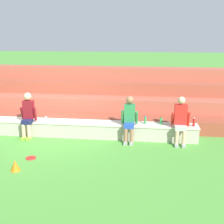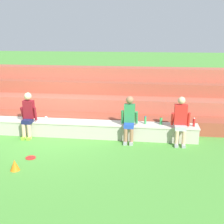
{
  "view_description": "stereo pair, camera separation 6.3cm",
  "coord_description": "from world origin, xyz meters",
  "px_view_note": "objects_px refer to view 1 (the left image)",
  "views": [
    {
      "loc": [
        3.0,
        -8.18,
        3.17
      ],
      "look_at": [
        1.96,
        0.27,
        0.82
      ],
      "focal_mm": 46.71,
      "sensor_mm": 36.0,
      "label": 1
    },
    {
      "loc": [
        3.07,
        -8.18,
        3.17
      ],
      "look_at": [
        1.96,
        0.27,
        0.82
      ],
      "focal_mm": 46.71,
      "sensor_mm": 36.0,
      "label": 2
    }
  ],
  "objects_px": {
    "person_far_left": "(28,114)",
    "frisbee": "(31,158)",
    "person_center": "(181,119)",
    "sports_cone": "(15,165)",
    "water_bottle_mid_left": "(194,122)",
    "person_left_of_center": "(129,118)",
    "water_bottle_center_gap": "(145,120)",
    "water_bottle_mid_right": "(161,121)",
    "plastic_cup_right_end": "(46,118)"
  },
  "relations": [
    {
      "from": "water_bottle_mid_right",
      "to": "frisbee",
      "type": "bearing_deg",
      "value": -151.43
    },
    {
      "from": "plastic_cup_right_end",
      "to": "sports_cone",
      "type": "height_order",
      "value": "plastic_cup_right_end"
    },
    {
      "from": "water_bottle_mid_left",
      "to": "frisbee",
      "type": "distance_m",
      "value": 4.73
    },
    {
      "from": "water_bottle_mid_right",
      "to": "frisbee",
      "type": "height_order",
      "value": "water_bottle_mid_right"
    },
    {
      "from": "water_bottle_mid_left",
      "to": "water_bottle_mid_right",
      "type": "height_order",
      "value": "water_bottle_mid_left"
    },
    {
      "from": "person_center",
      "to": "water_bottle_mid_left",
      "type": "bearing_deg",
      "value": 31.35
    },
    {
      "from": "person_far_left",
      "to": "person_center",
      "type": "distance_m",
      "value": 4.59
    },
    {
      "from": "water_bottle_mid_left",
      "to": "water_bottle_center_gap",
      "type": "bearing_deg",
      "value": 177.43
    },
    {
      "from": "person_left_of_center",
      "to": "sports_cone",
      "type": "xyz_separation_m",
      "value": [
        -2.54,
        -2.25,
        -0.59
      ]
    },
    {
      "from": "plastic_cup_right_end",
      "to": "sports_cone",
      "type": "bearing_deg",
      "value": -87.43
    },
    {
      "from": "water_bottle_mid_left",
      "to": "person_left_of_center",
      "type": "bearing_deg",
      "value": -172.95
    },
    {
      "from": "water_bottle_mid_right",
      "to": "plastic_cup_right_end",
      "type": "height_order",
      "value": "water_bottle_mid_right"
    },
    {
      "from": "person_left_of_center",
      "to": "water_bottle_center_gap",
      "type": "bearing_deg",
      "value": 32.57
    },
    {
      "from": "person_far_left",
      "to": "water_bottle_mid_right",
      "type": "xyz_separation_m",
      "value": [
        4.05,
        0.29,
        -0.15
      ]
    },
    {
      "from": "person_far_left",
      "to": "water_bottle_mid_left",
      "type": "distance_m",
      "value": 5.02
    },
    {
      "from": "person_left_of_center",
      "to": "plastic_cup_right_end",
      "type": "distance_m",
      "value": 2.67
    },
    {
      "from": "person_center",
      "to": "water_bottle_mid_left",
      "type": "xyz_separation_m",
      "value": [
        0.42,
        0.25,
        -0.14
      ]
    },
    {
      "from": "person_center",
      "to": "frisbee",
      "type": "bearing_deg",
      "value": -158.75
    },
    {
      "from": "person_far_left",
      "to": "person_left_of_center",
      "type": "height_order",
      "value": "person_far_left"
    },
    {
      "from": "person_far_left",
      "to": "frisbee",
      "type": "bearing_deg",
      "value": -66.61
    },
    {
      "from": "water_bottle_mid_left",
      "to": "sports_cone",
      "type": "distance_m",
      "value": 5.1
    },
    {
      "from": "water_bottle_center_gap",
      "to": "frisbee",
      "type": "relative_size",
      "value": 0.91
    },
    {
      "from": "water_bottle_mid_left",
      "to": "plastic_cup_right_end",
      "type": "distance_m",
      "value": 4.54
    },
    {
      "from": "person_left_of_center",
      "to": "water_bottle_mid_right",
      "type": "bearing_deg",
      "value": 17.57
    },
    {
      "from": "water_bottle_center_gap",
      "to": "water_bottle_mid_right",
      "type": "distance_m",
      "value": 0.47
    },
    {
      "from": "plastic_cup_right_end",
      "to": "frisbee",
      "type": "height_order",
      "value": "plastic_cup_right_end"
    },
    {
      "from": "person_center",
      "to": "water_bottle_center_gap",
      "type": "relative_size",
      "value": 5.77
    },
    {
      "from": "person_far_left",
      "to": "person_center",
      "type": "bearing_deg",
      "value": -0.29
    },
    {
      "from": "plastic_cup_right_end",
      "to": "water_bottle_mid_right",
      "type": "bearing_deg",
      "value": 0.21
    },
    {
      "from": "sports_cone",
      "to": "person_left_of_center",
      "type": "bearing_deg",
      "value": 41.58
    },
    {
      "from": "water_bottle_mid_left",
      "to": "plastic_cup_right_end",
      "type": "xyz_separation_m",
      "value": [
        -4.54,
        0.05,
        -0.07
      ]
    },
    {
      "from": "person_far_left",
      "to": "person_center",
      "type": "xyz_separation_m",
      "value": [
        4.59,
        -0.02,
        0.0
      ]
    },
    {
      "from": "plastic_cup_right_end",
      "to": "sports_cone",
      "type": "relative_size",
      "value": 0.42
    },
    {
      "from": "frisbee",
      "to": "sports_cone",
      "type": "height_order",
      "value": "sports_cone"
    },
    {
      "from": "water_bottle_mid_left",
      "to": "water_bottle_mid_right",
      "type": "bearing_deg",
      "value": 176.27
    },
    {
      "from": "water_bottle_mid_left",
      "to": "frisbee",
      "type": "relative_size",
      "value": 0.99
    },
    {
      "from": "water_bottle_center_gap",
      "to": "water_bottle_mid_left",
      "type": "height_order",
      "value": "water_bottle_mid_left"
    },
    {
      "from": "water_bottle_mid_right",
      "to": "frisbee",
      "type": "xyz_separation_m",
      "value": [
        -3.38,
        -1.84,
        -0.58
      ]
    },
    {
      "from": "person_center",
      "to": "plastic_cup_right_end",
      "type": "bearing_deg",
      "value": 175.8
    },
    {
      "from": "person_far_left",
      "to": "sports_cone",
      "type": "bearing_deg",
      "value": -75.61
    },
    {
      "from": "person_center",
      "to": "frisbee",
      "type": "xyz_separation_m",
      "value": [
        -3.92,
        -1.53,
        -0.73
      ]
    },
    {
      "from": "frisbee",
      "to": "water_bottle_mid_right",
      "type": "bearing_deg",
      "value": 28.57
    },
    {
      "from": "person_center",
      "to": "frisbee",
      "type": "relative_size",
      "value": 5.28
    },
    {
      "from": "frisbee",
      "to": "sports_cone",
      "type": "distance_m",
      "value": 0.72
    },
    {
      "from": "water_bottle_mid_right",
      "to": "plastic_cup_right_end",
      "type": "relative_size",
      "value": 2.14
    },
    {
      "from": "water_bottle_center_gap",
      "to": "sports_cone",
      "type": "distance_m",
      "value": 3.97
    },
    {
      "from": "person_left_of_center",
      "to": "sports_cone",
      "type": "distance_m",
      "value": 3.44
    },
    {
      "from": "person_far_left",
      "to": "frisbee",
      "type": "relative_size",
      "value": 5.23
    },
    {
      "from": "sports_cone",
      "to": "water_bottle_center_gap",
      "type": "bearing_deg",
      "value": 40.32
    },
    {
      "from": "person_far_left",
      "to": "water_bottle_mid_right",
      "type": "bearing_deg",
      "value": 4.13
    }
  ]
}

